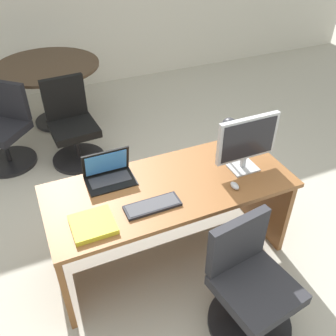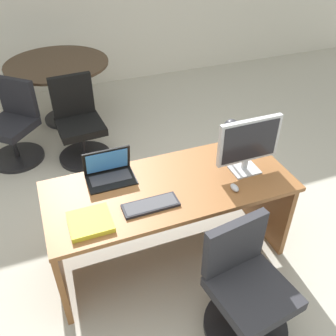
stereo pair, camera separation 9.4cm
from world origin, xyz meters
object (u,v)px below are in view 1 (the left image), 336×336
meeting_table (49,79)px  meeting_chair_near (73,130)px  desk_lamp (228,130)px  meeting_chair_far (6,133)px  keyboard (152,206)px  monitor (247,141)px  laptop (108,170)px  mouse (235,186)px  desk (167,204)px  office_chair (249,289)px  book (93,224)px

meeting_table → meeting_chair_near: bearing=-86.4°
desk_lamp → meeting_chair_far: size_ratio=0.41×
keyboard → meeting_chair_near: 1.88m
keyboard → desk_lamp: bearing=21.8°
desk_lamp → meeting_chair_near: 1.89m
monitor → laptop: size_ratio=1.39×
mouse → meeting_table: (-0.83, 2.76, -0.18)m
desk → laptop: laptop is taller
desk_lamp → mouse: bearing=-110.4°
desk → office_chair: 0.82m
meeting_table → meeting_chair_far: (-0.60, -0.66, -0.23)m
desk → laptop: (-0.37, 0.19, 0.29)m
desk_lamp → meeting_chair_far: (-1.55, 1.77, -0.63)m
monitor → desk_lamp: (-0.05, 0.17, 0.01)m
office_chair → desk: bearing=107.5°
office_chair → meeting_table: size_ratio=0.66×
laptop → meeting_chair_far: (-0.67, 1.65, -0.45)m
laptop → keyboard: laptop is taller
office_chair → meeting_table: bearing=101.7°
meeting_table → desk: bearing=-80.2°
monitor → meeting_chair_far: 2.59m
office_chair → meeting_chair_far: bearing=116.1°
desk → monitor: bearing=-9.6°
keyboard → mouse: bearing=-4.6°
desk → meeting_table: 2.54m
desk → desk_lamp: bearing=7.9°
monitor → desk_lamp: monitor is taller
book → office_chair: 1.08m
keyboard → monitor: bearing=8.7°
monitor → mouse: 0.33m
monitor → meeting_table: bearing=111.1°
keyboard → book: 0.39m
laptop → meeting_table: (-0.07, 2.31, -0.22)m
monitor → meeting_chair_near: 2.05m
keyboard → meeting_table: bearing=95.0°
laptop → office_chair: size_ratio=0.42×
desk → meeting_table: meeting_table is taller
laptop → book: (-0.22, -0.42, -0.05)m
laptop → meeting_chair_far: 1.83m
desk → meeting_table: bearing=99.8°
meeting_chair_near → monitor: bearing=-61.1°
monitor → office_chair: bearing=-116.1°
meeting_chair_near → desk_lamp: bearing=-60.0°
office_chair → meeting_chair_near: size_ratio=0.92×
office_chair → meeting_chair_far: (-1.27, 2.60, 0.02)m
laptop → meeting_chair_far: size_ratio=0.39×
keyboard → laptop: bearing=112.9°
keyboard → meeting_chair_far: size_ratio=0.43×
meeting_table → meeting_chair_near: size_ratio=1.38×
mouse → meeting_chair_near: 2.07m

